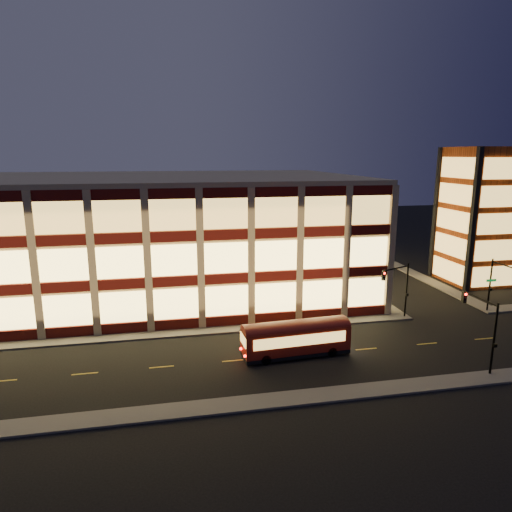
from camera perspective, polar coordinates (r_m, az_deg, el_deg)
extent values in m
plane|color=black|center=(44.78, -9.10, -9.98)|extent=(200.00, 200.00, 0.00)
cube|color=#514F4C|center=(45.70, -12.97, -9.57)|extent=(54.00, 2.00, 0.15)
cube|color=#514F4C|center=(65.43, 10.80, -2.68)|extent=(2.00, 30.00, 0.15)
cube|color=#514F4C|center=(70.23, 19.16, -2.11)|extent=(2.00, 30.00, 0.15)
cube|color=#514F4C|center=(33.11, -8.11, -18.44)|extent=(100.00, 2.00, 0.15)
cube|color=tan|center=(59.27, -12.93, 2.50)|extent=(50.00, 30.00, 14.00)
cube|color=tan|center=(58.48, -13.28, 9.51)|extent=(50.40, 30.40, 0.50)
cube|color=#470C0A|center=(46.31, -12.98, -8.50)|extent=(50.10, 0.25, 1.00)
cube|color=#FAD369|center=(45.63, -13.11, -6.03)|extent=(49.00, 0.20, 3.00)
cube|color=#470C0A|center=(64.96, 10.10, -2.23)|extent=(0.25, 30.10, 1.00)
cube|color=#FAD369|center=(64.45, 10.16, -0.43)|extent=(0.20, 29.00, 3.00)
cube|color=#470C0A|center=(44.94, -13.25, -3.26)|extent=(50.10, 0.25, 1.00)
cube|color=#FAD369|center=(44.44, -13.39, -0.65)|extent=(49.00, 0.20, 3.00)
cube|color=#470C0A|center=(63.99, 10.25, 1.58)|extent=(0.25, 30.10, 1.00)
cube|color=#FAD369|center=(63.62, 10.31, 3.43)|extent=(0.20, 29.00, 3.00)
cube|color=#470C0A|center=(43.97, -13.54, 2.27)|extent=(50.10, 0.25, 1.00)
cube|color=#FAD369|center=(43.67, -13.68, 4.98)|extent=(49.00, 0.20, 3.00)
cube|color=#470C0A|center=(63.31, 10.41, 5.49)|extent=(0.25, 30.10, 1.00)
cube|color=#FAD369|center=(63.08, 10.47, 7.38)|extent=(0.20, 29.00, 3.00)
cube|color=#8C3814|center=(67.88, 26.22, 4.49)|extent=(8.00, 8.00, 18.00)
cube|color=black|center=(62.32, 25.50, 3.94)|extent=(0.60, 0.60, 18.00)
cube|color=black|center=(68.83, 21.56, 5.00)|extent=(0.60, 0.60, 18.00)
cube|color=black|center=(73.46, 26.84, 4.95)|extent=(0.60, 0.60, 18.00)
cube|color=#E9B351|center=(66.01, 27.74, -2.25)|extent=(6.60, 0.16, 2.60)
cube|color=#E9B351|center=(66.76, 22.84, -1.62)|extent=(0.16, 6.60, 2.60)
cube|color=#E9B351|center=(65.30, 28.04, 0.64)|extent=(6.60, 0.16, 2.60)
cube|color=#E9B351|center=(66.06, 23.09, 1.24)|extent=(0.16, 6.60, 2.60)
cube|color=#E9B351|center=(64.77, 28.35, 3.58)|extent=(6.60, 0.16, 2.60)
cube|color=#E9B351|center=(65.54, 23.34, 4.15)|extent=(0.16, 6.60, 2.60)
cube|color=#E9B351|center=(64.41, 28.67, 6.56)|extent=(6.60, 0.16, 2.60)
cube|color=#E9B351|center=(65.18, 23.60, 7.10)|extent=(0.16, 6.60, 2.60)
cube|color=#E9B351|center=(64.24, 28.99, 9.57)|extent=(6.60, 0.16, 2.60)
cube|color=#E9B351|center=(65.01, 23.87, 10.08)|extent=(0.16, 6.60, 2.60)
cylinder|color=black|center=(50.84, 18.29, -4.12)|extent=(0.18, 0.18, 6.00)
cylinder|color=black|center=(48.69, 17.14, -1.48)|extent=(3.56, 1.63, 0.14)
cube|color=black|center=(47.36, 15.66, -2.39)|extent=(0.32, 0.32, 0.95)
sphere|color=#FF0C05|center=(47.13, 15.78, -2.10)|extent=(0.20, 0.20, 0.20)
cube|color=black|center=(50.79, 18.37, -4.61)|extent=(0.25, 0.18, 0.28)
cylinder|color=black|center=(56.37, 27.19, -3.28)|extent=(0.18, 0.18, 6.00)
cylinder|color=black|center=(54.26, 28.77, -1.08)|extent=(0.14, 4.00, 0.14)
cube|color=black|center=(56.33, 27.28, -3.72)|extent=(0.25, 0.18, 0.28)
cube|color=#0C7226|center=(56.11, 27.35, -2.73)|extent=(1.20, 0.06, 0.28)
cylinder|color=black|center=(40.50, 27.60, -9.24)|extent=(0.18, 0.18, 6.00)
cylinder|color=black|center=(41.12, 26.25, -4.80)|extent=(0.14, 4.00, 0.14)
cube|color=black|center=(42.78, 24.58, -4.69)|extent=(0.32, 0.32, 0.95)
sphere|color=#FF0C05|center=(42.56, 24.76, -4.37)|extent=(0.20, 0.20, 0.20)
cube|color=black|center=(40.50, 27.72, -9.86)|extent=(0.25, 0.18, 0.28)
cube|color=maroon|center=(40.05, 4.99, -10.21)|extent=(9.42, 2.93, 2.14)
cube|color=black|center=(40.55, 4.96, -11.85)|extent=(9.42, 2.93, 0.33)
cylinder|color=black|center=(38.78, 1.25, -12.84)|extent=(0.85, 0.33, 0.84)
cylinder|color=black|center=(40.56, 0.42, -11.64)|extent=(0.85, 0.33, 0.84)
cylinder|color=black|center=(40.70, 9.48, -11.74)|extent=(0.85, 0.33, 0.84)
cylinder|color=black|center=(42.41, 8.33, -10.67)|extent=(0.85, 0.33, 0.84)
cube|color=#E9B351|center=(38.91, 5.61, -10.48)|extent=(8.16, 0.60, 0.93)
cube|color=#E9B351|center=(40.98, 4.42, -9.23)|extent=(8.16, 0.60, 0.93)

